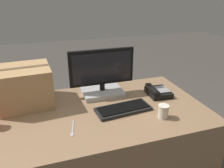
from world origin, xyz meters
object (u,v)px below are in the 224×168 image
Objects in this scene: monitor at (102,77)px; keyboard at (123,109)px; desk_phone at (158,92)px; paper_cup_right at (163,111)px; cardboard_box at (25,86)px; spoon at (73,130)px.

monitor is 1.28× the size of keyboard.
desk_phone is 0.35m from paper_cup_right.
monitor is at bearing -1.14° from cardboard_box.
spoon is at bearing -125.29° from monitor.
spoon is at bearing -155.54° from desk_phone.
spoon is (-0.75, -0.29, -0.03)m from desk_phone.
keyboard is at bearing 142.66° from paper_cup_right.
desk_phone is 1.24× the size of spoon.
keyboard is 0.29m from paper_cup_right.
monitor is 5.66× the size of paper_cup_right.
desk_phone is at bearing -20.13° from monitor.
keyboard is 2.39× the size of spoon.
monitor is at bearing 156.22° from spoon.
desk_phone is 0.54× the size of cardboard_box.
keyboard is at bearing -26.04° from cardboard_box.
cardboard_box is at bearing 148.54° from keyboard.
monitor reaches higher than spoon.
monitor is 0.57m from spoon.
cardboard_box is (-1.03, 0.17, 0.12)m from desk_phone.
cardboard_box is (-0.89, 0.50, 0.10)m from paper_cup_right.
spoon is 0.56m from cardboard_box.
monitor is 0.35m from keyboard.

